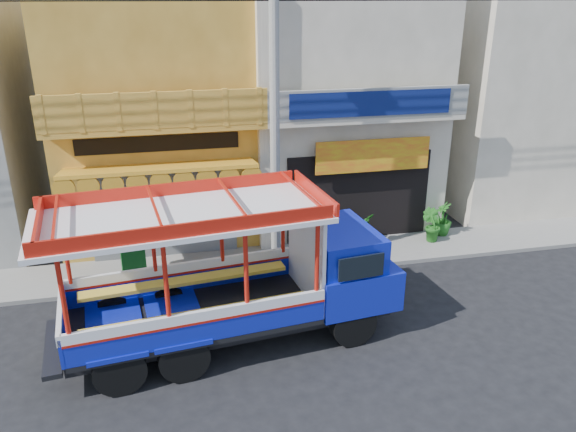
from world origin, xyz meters
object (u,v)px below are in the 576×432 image
(potted_plant_c, at_px, (442,218))
(potted_plant_a, at_px, (359,230))
(utility_pole, at_px, (280,96))
(songthaew_truck, at_px, (253,271))
(green_sign, at_px, (134,262))
(potted_plant_b, at_px, (431,225))

(potted_plant_c, bearing_deg, potted_plant_a, -69.94)
(utility_pole, height_order, potted_plant_c, utility_pole)
(utility_pole, bearing_deg, potted_plant_c, 13.07)
(utility_pole, xyz_separation_m, potted_plant_c, (5.62, 1.30, -4.36))
(potted_plant_a, bearing_deg, songthaew_truck, 178.52)
(potted_plant_a, bearing_deg, potted_plant_c, -44.90)
(utility_pole, xyz_separation_m, green_sign, (-4.06, 0.42, -4.48))
(potted_plant_a, height_order, potted_plant_c, potted_plant_c)
(potted_plant_b, relative_size, potted_plant_c, 0.97)
(songthaew_truck, xyz_separation_m, potted_plant_b, (6.30, 3.95, -1.06))
(green_sign, xyz_separation_m, potted_plant_b, (9.10, 0.49, 0.10))
(green_sign, bearing_deg, utility_pole, -5.89)
(utility_pole, relative_size, potted_plant_c, 25.54)
(green_sign, bearing_deg, songthaew_truck, -51.10)
(utility_pole, bearing_deg, potted_plant_a, 22.90)
(songthaew_truck, relative_size, green_sign, 7.60)
(songthaew_truck, relative_size, potted_plant_c, 7.16)
(utility_pole, xyz_separation_m, potted_plant_a, (2.72, 1.15, -4.44))
(utility_pole, relative_size, green_sign, 27.09)
(songthaew_truck, distance_m, green_sign, 4.60)
(green_sign, relative_size, potted_plant_b, 0.97)
(potted_plant_b, bearing_deg, green_sign, 56.15)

